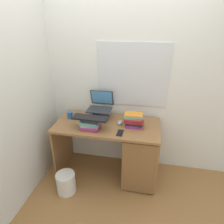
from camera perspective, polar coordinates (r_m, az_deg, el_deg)
name	(u,v)px	position (r m, az deg, el deg)	size (l,w,h in m)	color
ground_plane	(108,172)	(2.93, -1.20, -16.92)	(6.00, 6.00, 0.00)	olive
wall_back	(113,75)	(2.61, 0.33, 10.48)	(6.00, 0.06, 2.60)	silver
wall_left	(37,79)	(2.61, -20.90, 8.81)	(0.05, 6.00, 2.60)	silver
desk	(132,151)	(2.61, 5.79, -11.24)	(1.30, 0.63, 0.77)	olive
book_stack_tall	(100,114)	(2.60, -3.50, -0.65)	(0.23, 0.20, 0.12)	black
book_stack_keyboard_riser	(90,124)	(2.37, -6.22, -3.32)	(0.23, 0.20, 0.13)	#B22D33
book_stack_side	(134,120)	(2.41, 6.28, -2.29)	(0.24, 0.20, 0.16)	#8C338C
laptop	(101,105)	(2.61, -3.33, 2.16)	(0.31, 0.31, 0.23)	#2D2D33
keyboard	(90,118)	(2.33, -6.30, -1.69)	(0.42, 0.14, 0.02)	black
computer_mouse	(120,123)	(2.48, 2.31, -3.07)	(0.06, 0.10, 0.04)	#A5A8AD
mug	(70,115)	(2.66, -11.98, -0.85)	(0.11, 0.07, 0.10)	#265999
cell_phone	(120,133)	(2.29, 2.34, -6.02)	(0.07, 0.14, 0.01)	black
wastebasket	(66,183)	(2.65, -13.10, -19.24)	(0.23, 0.23, 0.26)	silver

